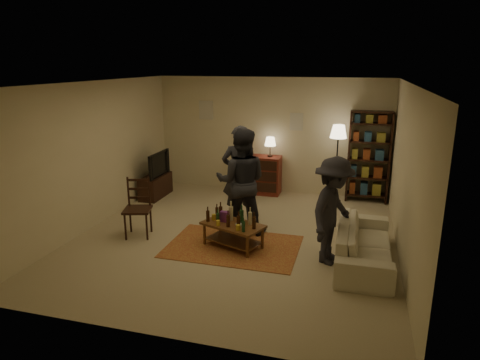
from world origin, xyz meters
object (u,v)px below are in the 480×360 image
at_px(dresser, 260,174).
at_px(floor_lamp, 338,137).
at_px(coffee_table, 232,226).
at_px(tv_stand, 156,181).
at_px(bookshelf, 369,156).
at_px(person_right, 241,182).
at_px(person_left, 240,175).
at_px(person_by_sofa, 333,211).
at_px(dining_chair, 138,205).
at_px(sofa, 364,244).

bearing_deg(dresser, floor_lamp, -5.87).
height_order(coffee_table, tv_stand, tv_stand).
relative_size(bookshelf, person_right, 1.05).
height_order(person_left, person_right, person_right).
height_order(tv_stand, person_by_sofa, person_by_sofa).
xyz_separation_m(bookshelf, person_by_sofa, (-0.55, -3.32, -0.19)).
xyz_separation_m(dining_chair, person_by_sofa, (3.42, -0.19, 0.27)).
height_order(bookshelf, person_left, bookshelf).
relative_size(coffee_table, floor_lamp, 0.67).
distance_m(dining_chair, floor_lamp, 4.47).
height_order(dining_chair, sofa, dining_chair).
relative_size(dresser, floor_lamp, 0.79).
bearing_deg(person_by_sofa, bookshelf, 9.92).
distance_m(sofa, person_by_sofa, 0.75).
bearing_deg(dining_chair, dresser, 47.40).
bearing_deg(person_left, bookshelf, -152.14).
height_order(coffee_table, floor_lamp, floor_lamp).
bearing_deg(coffee_table, bookshelf, 55.58).
xyz_separation_m(bookshelf, person_left, (-2.37, -2.03, -0.08)).
distance_m(coffee_table, floor_lamp, 3.48).
distance_m(dresser, bookshelf, 2.50).
distance_m(coffee_table, tv_stand, 3.34).
bearing_deg(floor_lamp, bookshelf, 20.44).
bearing_deg(tv_stand, floor_lamp, 10.30).
height_order(bookshelf, floor_lamp, bookshelf).
xyz_separation_m(dresser, floor_lamp, (1.77, -0.18, 0.99)).
distance_m(dresser, person_right, 2.50).
height_order(person_right, person_by_sofa, person_right).
xyz_separation_m(tv_stand, sofa, (4.64, -2.20, -0.08)).
xyz_separation_m(person_left, person_by_sofa, (1.83, -1.29, -0.11)).
bearing_deg(dining_chair, person_left, 18.52).
xyz_separation_m(tv_stand, person_left, (2.32, -1.05, 0.57)).
bearing_deg(tv_stand, bookshelf, 11.80).
bearing_deg(tv_stand, person_left, -24.35).
relative_size(tv_stand, bookshelf, 0.52).
relative_size(person_right, person_by_sofa, 1.14).
relative_size(bookshelf, person_left, 1.06).
distance_m(bookshelf, sofa, 3.26).
distance_m(tv_stand, floor_lamp, 4.23).
relative_size(tv_stand, person_left, 0.56).
distance_m(bookshelf, floor_lamp, 0.83).
relative_size(floor_lamp, person_left, 0.91).
distance_m(tv_stand, bookshelf, 4.84).
bearing_deg(floor_lamp, dining_chair, -138.86).
xyz_separation_m(coffee_table, dresser, (-0.25, 3.12, 0.10)).
distance_m(dresser, floor_lamp, 2.04).
xyz_separation_m(coffee_table, tv_stand, (-2.51, 2.21, 0.00)).
distance_m(sofa, person_left, 2.68).
distance_m(tv_stand, sofa, 5.14).
bearing_deg(person_left, coffee_table, 86.63).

